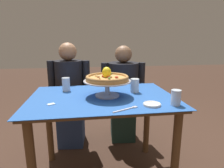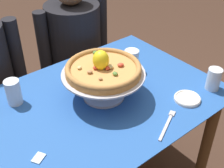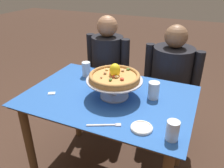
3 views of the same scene
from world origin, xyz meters
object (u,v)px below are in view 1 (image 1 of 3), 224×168
Objects in this scene: pizza_stand at (107,85)px; water_glass_front_right at (176,98)px; water_glass_back_left at (66,85)px; dinner_fork at (127,109)px; side_plate at (152,104)px; sugar_packet at (51,104)px; water_glass_side_right at (135,86)px; diner_right at (123,95)px; pizza at (107,77)px; diner_left at (70,98)px.

pizza_stand is 0.53m from water_glass_front_right.
dinner_fork is (0.43, -0.54, -0.05)m from water_glass_back_left.
water_glass_back_left is 0.79m from side_plate.
water_glass_front_right reaches higher than sugar_packet.
water_glass_side_right is 0.64m from diner_right.
pizza is at bearing 105.40° from dinner_fork.
diner_right is (0.62, 0.04, 0.01)m from diner_left.
side_plate is at bearing -43.83° from pizza.
dinner_fork is 1.07m from diner_left.
water_glass_back_left is 0.10× the size of diner_left.
sugar_packet is (-0.51, 0.17, -0.00)m from dinner_fork.
sugar_packet is (-0.08, -0.36, -0.05)m from water_glass_back_left.
diner_right is at bearing 68.22° from pizza_stand.
sugar_packet is 0.04× the size of diner_left.
diner_left is at bearing 124.97° from side_plate.
water_glass_side_right is 0.61m from water_glass_back_left.
pizza is at bearing -61.06° from diner_left.
diner_right is (-0.01, 0.94, -0.21)m from side_plate.
diner_left is at bearing 90.71° from water_glass_back_left.
dinner_fork is (-0.16, -0.41, -0.05)m from water_glass_side_right.
water_glass_back_left is at bearing 142.24° from side_plate.
water_glass_side_right is 0.85m from diner_left.
pizza is 0.54m from water_glass_front_right.
water_glass_back_left reaches higher than water_glass_front_right.
sugar_packet is 0.04× the size of diner_right.
side_plate is at bearing -37.76° from water_glass_back_left.
sugar_packet is at bearing 170.19° from side_plate.
side_plate reaches higher than dinner_fork.
pizza is at bearing 136.17° from side_plate.
pizza_stand is at bearing 19.40° from sugar_packet.
diner_left is at bearing 118.91° from pizza_stand.
pizza is 0.30× the size of diner_right.
water_glass_back_left reaches higher than sugar_packet.
pizza_stand is 0.78m from diner_right.
pizza_stand is at bearing -61.09° from diner_left.
diner_left is at bearing 118.94° from pizza.
pizza is 2.87× the size of water_glass_back_left.
dinner_fork reaches higher than sugar_packet.
sugar_packet is (-0.42, -0.15, -0.09)m from pizza_stand.
water_glass_front_right is 0.94m from water_glass_back_left.
sugar_packet is (-0.87, 0.14, -0.05)m from water_glass_front_right.
diner_right is at bearing 100.58° from water_glass_front_right.
water_glass_side_right is at bearing 19.18° from sugar_packet.
side_plate is (0.28, -0.27, -0.15)m from pizza.
water_glass_front_right is (0.45, -0.29, -0.04)m from pizza_stand.
pizza is 0.28m from water_glass_side_right.
water_glass_back_left is 0.11× the size of diner_right.
diner_right reaches higher than side_plate.
dinner_fork is at bearing -18.90° from sugar_packet.
diner_right is at bearing 90.77° from side_plate.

